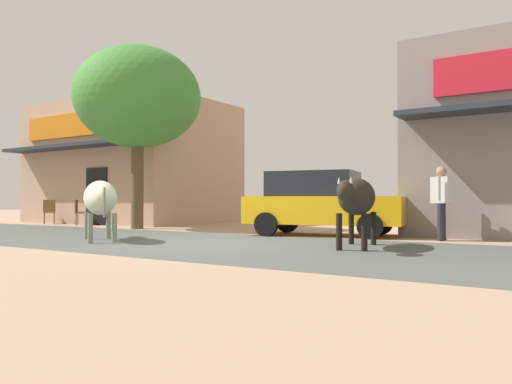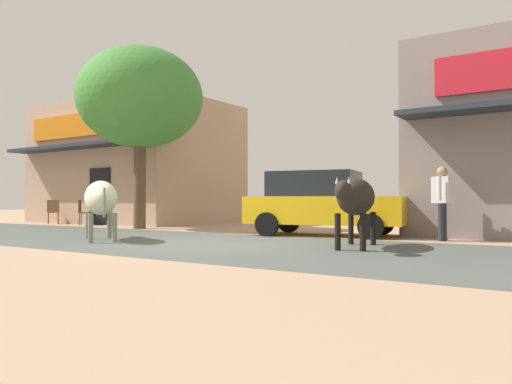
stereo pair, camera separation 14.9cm
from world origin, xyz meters
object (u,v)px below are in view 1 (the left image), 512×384
object	(u,v)px
cafe_chair_near_tree	(80,211)
cow_far_dark	(357,197)
pedestrian_by_shop	(441,197)
cafe_chair_by_doorway	(49,210)
roadside_tree	(138,98)
cow_near_brown	(100,198)
parked_hatchback_car	(321,203)

from	to	relation	value
cafe_chair_near_tree	cow_far_dark	bearing A→B (deg)	-13.70
pedestrian_by_shop	cafe_chair_by_doorway	world-z (taller)	pedestrian_by_shop
roadside_tree	cafe_chair_near_tree	size ratio (longest dim) A/B	6.29
cow_near_brown	cafe_chair_by_doorway	distance (m)	9.19
roadside_tree	pedestrian_by_shop	size ratio (longest dim) A/B	3.49
cow_near_brown	pedestrian_by_shop	distance (m)	7.64
cow_near_brown	cafe_chair_by_doorway	xyz separation A→B (m)	(-8.09, 4.34, -0.43)
roadside_tree	cafe_chair_by_doorway	size ratio (longest dim) A/B	6.29
parked_hatchback_car	pedestrian_by_shop	world-z (taller)	pedestrian_by_shop
cow_far_dark	cafe_chair_near_tree	size ratio (longest dim) A/B	2.88
cow_far_dark	cafe_chair_near_tree	bearing A→B (deg)	166.30
roadside_tree	cafe_chair_near_tree	bearing A→B (deg)	170.76
parked_hatchback_car	pedestrian_by_shop	distance (m)	2.99
parked_hatchback_car	pedestrian_by_shop	size ratio (longest dim) A/B	2.53
cow_near_brown	cafe_chair_near_tree	size ratio (longest dim) A/B	2.53
parked_hatchback_car	pedestrian_by_shop	xyz separation A→B (m)	(2.99, -0.07, 0.13)
roadside_tree	cafe_chair_near_tree	xyz separation A→B (m)	(-3.55, 0.58, -3.65)
cafe_chair_by_doorway	cow_far_dark	bearing A→B (deg)	-11.85
roadside_tree	parked_hatchback_car	world-z (taller)	roadside_tree
parked_hatchback_car	cafe_chair_near_tree	xyz separation A→B (m)	(-9.77, 0.17, -0.33)
cow_far_dark	cafe_chair_by_doorway	bearing A→B (deg)	168.15
cow_near_brown	cow_far_dark	world-z (taller)	cow_near_brown
roadside_tree	cow_near_brown	bearing A→B (deg)	-53.83
cow_near_brown	cafe_chair_near_tree	bearing A→B (deg)	145.33
parked_hatchback_car	cafe_chair_near_tree	bearing A→B (deg)	179.03
pedestrian_by_shop	cafe_chair_by_doorway	xyz separation A→B (m)	(-14.51, 0.21, -0.46)
pedestrian_by_shop	cafe_chair_near_tree	size ratio (longest dim) A/B	1.80
cow_near_brown	cafe_chair_near_tree	world-z (taller)	cow_near_brown
cow_far_dark	cafe_chair_by_doorway	world-z (taller)	cow_far_dark
cow_far_dark	roadside_tree	bearing A→B (deg)	164.42
parked_hatchback_car	cafe_chair_by_doorway	bearing A→B (deg)	179.33
roadside_tree	cow_far_dark	world-z (taller)	roadside_tree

